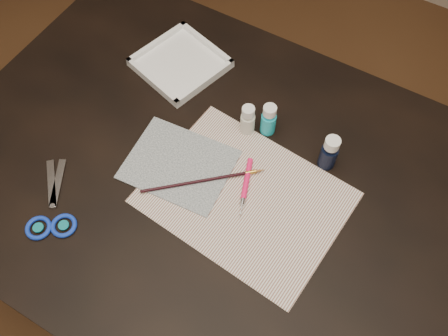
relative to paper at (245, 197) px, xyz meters
The scene contains 11 objects.
ground 0.76m from the paper, 165.93° to the left, with size 3.50×3.50×0.02m, color #422614.
table 0.38m from the paper, 165.93° to the left, with size 1.30×0.90×0.75m, color black.
paper is the anchor object (origin of this frame).
canvas 0.17m from the paper, behind, with size 0.23×0.18×0.00m, color black.
paint_bottle_white 0.18m from the paper, 117.59° to the left, with size 0.03×0.03×0.08m, color silver.
paint_bottle_cyan 0.19m from the paper, 102.85° to the left, with size 0.04×0.04×0.09m, color #1AACC5.
paint_bottle_navy 0.21m from the paper, 55.48° to the left, with size 0.04×0.04×0.09m, color black.
paintbrush 0.10m from the paper, behind, with size 0.28×0.01×0.01m, color black, non-canonical shape.
craft_knife 0.02m from the paper, 119.55° to the left, with size 0.15×0.01×0.01m, color #FF165F, non-canonical shape.
scissors 0.42m from the paper, 148.88° to the right, with size 0.21×0.11×0.01m, color silver, non-canonical shape.
palette_tray 0.41m from the paper, 142.88° to the left, with size 0.19×0.19×0.02m, color white.
Camera 1 is at (0.27, -0.46, 1.71)m, focal length 40.00 mm.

